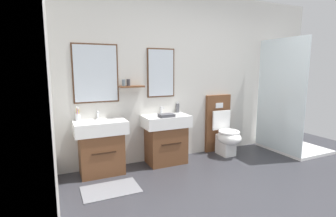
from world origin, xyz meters
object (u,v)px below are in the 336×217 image
object	(u,v)px
toilet	(223,132)
folded_hand_towel	(166,115)
shower_tray	(288,127)
vanity_sink_right	(166,138)
toothbrush_cup	(78,117)
soap_dispenser	(178,108)
vanity_sink_left	(101,146)

from	to	relation	value
toilet	folded_hand_towel	xyz separation A→B (m)	(-1.11, -0.10, 0.39)
shower_tray	vanity_sink_right	bearing A→B (deg)	170.18
folded_hand_towel	shower_tray	distance (m)	2.29
vanity_sink_right	toilet	bearing A→B (deg)	-1.04
toilet	shower_tray	world-z (taller)	shower_tray
toothbrush_cup	shower_tray	size ratio (longest dim) A/B	0.10
folded_hand_towel	shower_tray	size ratio (longest dim) A/B	0.11
soap_dispenser	shower_tray	size ratio (longest dim) A/B	0.09
vanity_sink_left	soap_dispenser	size ratio (longest dim) A/B	4.10
vanity_sink_right	shower_tray	xyz separation A→B (m)	(2.21, -0.38, 0.03)
soap_dispenser	folded_hand_towel	xyz separation A→B (m)	(-0.32, -0.27, -0.06)
toothbrush_cup	soap_dispenser	xyz separation A→B (m)	(1.54, 0.01, 0.02)
soap_dispenser	shower_tray	world-z (taller)	shower_tray
toothbrush_cup	toilet	bearing A→B (deg)	-3.96
soap_dispenser	folded_hand_towel	bearing A→B (deg)	-139.72
folded_hand_towel	shower_tray	bearing A→B (deg)	-6.64
vanity_sink_left	toothbrush_cup	world-z (taller)	toothbrush_cup
toothbrush_cup	vanity_sink_right	bearing A→B (deg)	-6.43
vanity_sink_right	toothbrush_cup	xyz separation A→B (m)	(-1.25, 0.14, 0.41)
soap_dispenser	folded_hand_towel	distance (m)	0.42
shower_tray	toilet	bearing A→B (deg)	162.28
vanity_sink_left	shower_tray	xyz separation A→B (m)	(3.19, -0.38, 0.03)
vanity_sink_right	toothbrush_cup	distance (m)	1.33
vanity_sink_right	shower_tray	size ratio (longest dim) A/B	0.38
vanity_sink_left	vanity_sink_right	size ratio (longest dim) A/B	1.00
toilet	folded_hand_towel	world-z (taller)	toilet
vanity_sink_right	toilet	distance (m)	1.07
vanity_sink_left	vanity_sink_right	xyz separation A→B (m)	(0.98, 0.00, 0.00)
vanity_sink_right	toothbrush_cup	size ratio (longest dim) A/B	3.75
vanity_sink_left	soap_dispenser	bearing A→B (deg)	6.83
soap_dispenser	folded_hand_towel	size ratio (longest dim) A/B	0.83
vanity_sink_right	soap_dispenser	distance (m)	0.53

